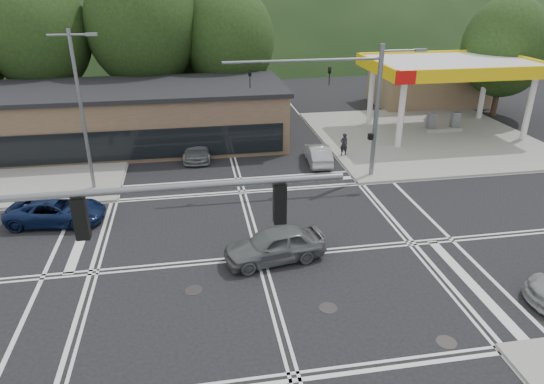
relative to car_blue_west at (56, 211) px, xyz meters
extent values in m
plane|color=black|center=(9.64, -5.00, -0.66)|extent=(120.00, 120.00, 0.00)
cube|color=gray|center=(24.64, 10.00, -0.58)|extent=(16.00, 16.00, 0.15)
cube|color=gray|center=(-5.36, 10.00, -0.58)|extent=(16.00, 16.00, 0.15)
cylinder|color=silver|center=(21.64, 8.00, 1.84)|extent=(0.44, 0.44, 5.00)
cylinder|color=silver|center=(21.64, 14.00, 1.84)|extent=(0.44, 0.44, 5.00)
cylinder|color=silver|center=(31.64, 8.00, 1.84)|extent=(0.44, 0.44, 5.00)
cylinder|color=silver|center=(31.64, 14.00, 1.84)|extent=(0.44, 0.44, 5.00)
cube|color=silver|center=(26.64, 11.00, 4.64)|extent=(12.00, 8.00, 0.60)
cube|color=yellow|center=(26.64, 7.00, 4.64)|extent=(12.20, 0.25, 0.90)
cube|color=yellow|center=(26.64, 15.00, 4.64)|extent=(12.20, 0.25, 0.90)
cube|color=yellow|center=(20.64, 11.00, 4.64)|extent=(0.25, 8.20, 0.90)
cube|color=yellow|center=(32.64, 11.00, 4.64)|extent=(0.25, 8.20, 0.90)
cube|color=red|center=(21.14, 6.85, 4.64)|extent=(1.40, 0.12, 0.90)
cube|color=gray|center=(26.64, 11.00, -0.41)|extent=(3.00, 1.00, 0.30)
cube|color=slate|center=(25.64, 11.00, 0.29)|extent=(0.60, 0.50, 1.30)
cube|color=slate|center=(27.64, 11.00, 0.29)|extent=(0.60, 0.50, 1.30)
cube|color=#846B4F|center=(29.64, 20.00, 1.24)|extent=(10.00, 6.00, 3.80)
cube|color=brown|center=(1.64, 12.00, 1.34)|extent=(24.00, 8.00, 4.00)
ellipsoid|color=#1C3216|center=(9.64, 85.00, -0.66)|extent=(252.00, 126.00, 140.00)
cylinder|color=#382619|center=(-4.36, 19.00, 1.76)|extent=(0.50, 0.50, 4.84)
ellipsoid|color=black|center=(-4.36, 19.00, 6.49)|extent=(8.00, 8.00, 9.20)
cylinder|color=#382619|center=(3.64, 19.00, 1.98)|extent=(0.50, 0.50, 5.28)
ellipsoid|color=black|center=(3.64, 19.00, 7.14)|extent=(9.00, 9.00, 10.35)
cylinder|color=#382619|center=(10.64, 19.00, 1.54)|extent=(0.50, 0.50, 4.40)
ellipsoid|color=black|center=(10.64, 19.00, 5.84)|extent=(7.60, 7.60, 8.74)
cylinder|color=#382619|center=(7.64, 23.00, 1.76)|extent=(0.50, 0.50, 4.84)
ellipsoid|color=black|center=(7.64, 23.00, 6.49)|extent=(8.40, 8.40, 9.66)
cylinder|color=#382619|center=(33.64, 15.00, 1.32)|extent=(0.50, 0.50, 3.96)
ellipsoid|color=black|center=(33.64, 15.00, 5.19)|extent=(7.20, 7.20, 8.28)
cylinder|color=slate|center=(1.14, 4.00, 3.84)|extent=(0.20, 0.20, 9.00)
cylinder|color=slate|center=(1.14, 4.00, 8.04)|extent=(2.20, 0.12, 0.12)
cube|color=slate|center=(2.24, 4.00, 8.04)|extent=(0.60, 0.25, 0.15)
cylinder|color=slate|center=(17.84, 3.20, 3.34)|extent=(0.28, 0.28, 8.00)
cylinder|color=slate|center=(13.34, 3.20, 6.54)|extent=(9.00, 0.16, 0.16)
imported|color=black|center=(14.84, 3.20, 5.64)|extent=(0.16, 0.20, 1.00)
imported|color=black|center=(10.34, 3.20, 5.64)|extent=(0.16, 0.20, 1.00)
cylinder|color=slate|center=(19.04, 3.20, 6.94)|extent=(2.40, 0.12, 0.12)
cube|color=slate|center=(20.14, 3.20, 6.94)|extent=(0.70, 0.30, 0.15)
cube|color=black|center=(17.59, 3.20, 1.94)|extent=(0.25, 0.30, 0.35)
cylinder|color=slate|center=(5.94, -13.20, 6.54)|extent=(9.00, 0.16, 0.16)
cube|color=black|center=(4.44, -13.20, 5.94)|extent=(0.30, 0.25, 1.00)
cube|color=black|center=(8.94, -13.20, 5.94)|extent=(0.30, 0.25, 1.00)
imported|color=#0E1B40|center=(0.00, 0.00, 0.00)|extent=(4.98, 2.75, 1.32)
imported|color=#5D6062|center=(10.22, -5.30, 0.10)|extent=(4.67, 2.48, 1.51)
imported|color=#999CA0|center=(15.14, 5.98, -0.02)|extent=(1.65, 3.99, 1.29)
imported|color=beige|center=(10.64, 12.71, 0.07)|extent=(1.98, 4.40, 1.47)
imported|color=slate|center=(7.30, 8.60, -0.02)|extent=(2.12, 4.55, 1.29)
imported|color=black|center=(17.18, 6.84, 0.27)|extent=(0.62, 0.45, 1.55)
camera|label=1|loc=(7.02, -23.33, 10.90)|focal=32.00mm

